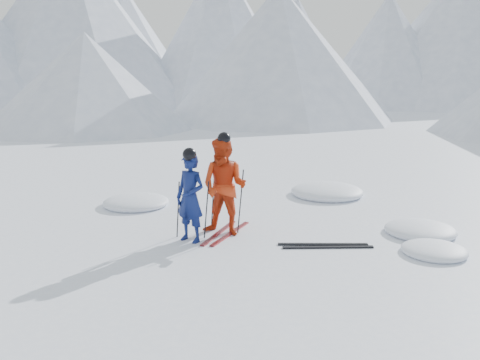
# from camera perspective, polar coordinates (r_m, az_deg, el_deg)

# --- Properties ---
(ground) EXTENTS (160.00, 160.00, 0.00)m
(ground) POSITION_cam_1_polar(r_m,az_deg,el_deg) (9.78, 8.89, -7.29)
(ground) COLOR white
(ground) RESTS_ON ground
(mountain_range) EXTENTS (106.15, 62.94, 15.53)m
(mountain_range) POSITION_cam_1_polar(r_m,az_deg,el_deg) (45.02, 18.76, 15.74)
(mountain_range) COLOR #B2BCD1
(mountain_range) RESTS_ON ground
(skier_blue) EXTENTS (0.74, 0.62, 1.72)m
(skier_blue) POSITION_cam_1_polar(r_m,az_deg,el_deg) (9.74, -5.61, -2.02)
(skier_blue) COLOR #0D1951
(skier_blue) RESTS_ON ground
(skier_red) EXTENTS (1.07, 0.91, 1.96)m
(skier_red) POSITION_cam_1_polar(r_m,az_deg,el_deg) (10.10, -1.77, -0.75)
(skier_red) COLOR red
(skier_red) RESTS_ON ground
(pole_blue_left) EXTENTS (0.12, 0.08, 1.14)m
(pole_blue_left) POSITION_cam_1_polar(r_m,az_deg,el_deg) (10.04, -6.97, -3.32)
(pole_blue_left) COLOR black
(pole_blue_left) RESTS_ON ground
(pole_blue_right) EXTENTS (0.12, 0.07, 1.14)m
(pole_blue_right) POSITION_cam_1_polar(r_m,az_deg,el_deg) (9.98, -3.78, -3.35)
(pole_blue_right) COLOR black
(pole_blue_right) RESTS_ON ground
(pole_red_left) EXTENTS (0.13, 0.10, 1.31)m
(pole_red_left) POSITION_cam_1_polar(r_m,az_deg,el_deg) (10.48, -3.05, -2.14)
(pole_red_left) COLOR black
(pole_red_left) RESTS_ON ground
(pole_red_right) EXTENTS (0.13, 0.09, 1.31)m
(pole_red_right) POSITION_cam_1_polar(r_m,az_deg,el_deg) (10.26, 0.06, -2.43)
(pole_red_right) COLOR black
(pole_red_right) RESTS_ON ground
(ski_worn_left) EXTENTS (0.34, 1.69, 0.03)m
(ski_worn_left) POSITION_cam_1_polar(r_m,az_deg,el_deg) (10.38, -2.39, -5.94)
(ski_worn_left) COLOR black
(ski_worn_left) RESTS_ON ground
(ski_worn_right) EXTENTS (0.46, 1.68, 0.03)m
(ski_worn_right) POSITION_cam_1_polar(r_m,az_deg,el_deg) (10.33, -1.08, -6.02)
(ski_worn_right) COLOR black
(ski_worn_right) RESTS_ON ground
(ski_loose_a) EXTENTS (1.69, 0.40, 0.03)m
(ski_loose_a) POSITION_cam_1_polar(r_m,az_deg,el_deg) (9.82, 9.29, -7.14)
(ski_loose_a) COLOR black
(ski_loose_a) RESTS_ON ground
(ski_loose_b) EXTENTS (1.68, 0.46, 0.03)m
(ski_loose_b) POSITION_cam_1_polar(r_m,az_deg,el_deg) (9.68, 9.85, -7.45)
(ski_loose_b) COLOR black
(ski_loose_b) RESTS_ON ground
(snow_lumps) EXTENTS (8.07, 5.74, 0.42)m
(snow_lumps) POSITION_cam_1_polar(r_m,az_deg,el_deg) (12.36, 6.47, -3.17)
(snow_lumps) COLOR white
(snow_lumps) RESTS_ON ground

